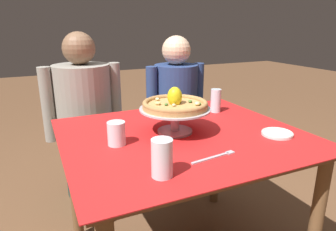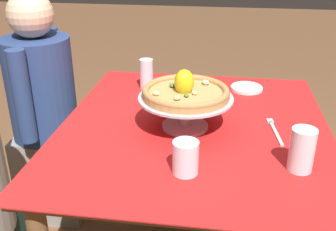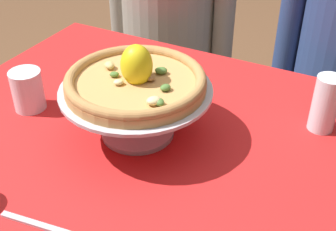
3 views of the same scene
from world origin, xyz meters
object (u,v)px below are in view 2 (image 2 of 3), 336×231
at_px(pizza, 186,91).
at_px(side_plate, 247,88).
at_px(water_glass_side_left, 184,159).
at_px(diner_right, 45,119).
at_px(dinner_fork, 274,130).
at_px(water_glass_back_right, 146,76).
at_px(pizza_stand, 185,106).
at_px(water_glass_front_left, 301,153).

distance_m(pizza, side_plate, 0.51).
xyz_separation_m(water_glass_side_left, diner_right, (0.67, 0.76, -0.23)).
bearing_deg(water_glass_side_left, dinner_fork, -42.82).
bearing_deg(water_glass_back_right, dinner_fork, -123.07).
relative_size(pizza_stand, side_plate, 2.34).
bearing_deg(side_plate, diner_right, 93.61).
xyz_separation_m(pizza_stand, pizza, (0.00, 0.00, 0.06)).
bearing_deg(side_plate, dinner_fork, -167.78).
xyz_separation_m(dinner_fork, diner_right, (0.34, 1.06, -0.19)).
bearing_deg(dinner_fork, side_plate, 12.22).
bearing_deg(water_glass_back_right, side_plate, -83.68).
height_order(pizza, water_glass_back_right, pizza).
relative_size(pizza, dinner_fork, 1.48).
height_order(water_glass_back_right, side_plate, water_glass_back_right).
xyz_separation_m(pizza, water_glass_side_left, (-0.30, -0.03, -0.10)).
bearing_deg(pizza_stand, side_plate, -29.10).
relative_size(pizza_stand, water_glass_side_left, 3.30).
relative_size(water_glass_side_left, water_glass_front_left, 0.76).
bearing_deg(side_plate, water_glass_front_left, -168.26).
height_order(pizza, water_glass_side_left, pizza).
bearing_deg(water_glass_side_left, water_glass_front_left, -79.02).
distance_m(pizza_stand, pizza, 0.06).
height_order(water_glass_side_left, water_glass_back_right, water_glass_back_right).
xyz_separation_m(pizza_stand, dinner_fork, (0.02, -0.33, -0.08)).
height_order(pizza_stand, side_plate, pizza_stand).
height_order(water_glass_side_left, water_glass_front_left, water_glass_front_left).
bearing_deg(pizza, diner_right, 63.53).
bearing_deg(side_plate, pizza_stand, 150.90).
bearing_deg(water_glass_side_left, water_glass_back_right, 20.02).
bearing_deg(pizza_stand, dinner_fork, -86.03).
distance_m(water_glass_front_left, diner_right, 1.29).
distance_m(water_glass_side_left, diner_right, 1.04).
bearing_deg(water_glass_back_right, water_glass_front_left, -135.72).
xyz_separation_m(pizza, side_plate, (0.43, -0.24, -0.14)).
bearing_deg(pizza, water_glass_front_left, -121.70).
height_order(pizza, dinner_fork, pizza).
xyz_separation_m(pizza_stand, water_glass_side_left, (-0.30, -0.03, -0.04)).
bearing_deg(pizza, water_glass_back_right, 30.06).
relative_size(pizza_stand, diner_right, 0.29).
bearing_deg(pizza_stand, water_glass_back_right, 30.11).
bearing_deg(water_glass_front_left, dinner_fork, 10.98).
bearing_deg(dinner_fork, water_glass_back_right, 56.93).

